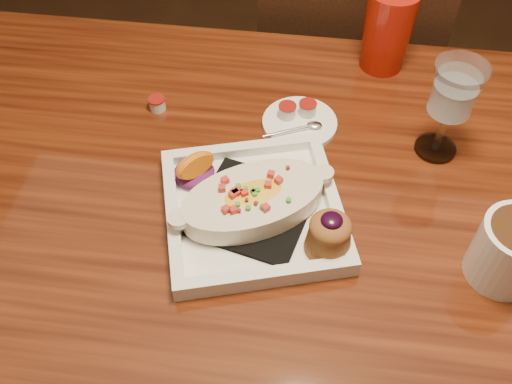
# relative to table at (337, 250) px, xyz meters

# --- Properties ---
(table) EXTENTS (1.50, 0.90, 0.75)m
(table) POSITION_rel_table_xyz_m (0.00, 0.00, 0.00)
(table) COLOR maroon
(table) RESTS_ON floor
(chair_far) EXTENTS (0.42, 0.42, 0.93)m
(chair_far) POSITION_rel_table_xyz_m (-0.00, 0.63, -0.15)
(chair_far) COLOR black
(chair_far) RESTS_ON floor
(plate) EXTENTS (0.32, 0.32, 0.08)m
(plate) POSITION_rel_table_xyz_m (-0.13, -0.02, 0.13)
(plate) COLOR white
(plate) RESTS_ON table
(goblet) EXTENTS (0.08, 0.08, 0.17)m
(goblet) POSITION_rel_table_xyz_m (0.15, 0.16, 0.22)
(goblet) COLOR silver
(goblet) RESTS_ON table
(saucer) EXTENTS (0.13, 0.13, 0.09)m
(saucer) POSITION_rel_table_xyz_m (-0.09, 0.19, 0.11)
(saucer) COLOR white
(saucer) RESTS_ON table
(creamer_loose) EXTENTS (0.03, 0.03, 0.02)m
(creamer_loose) POSITION_rel_table_xyz_m (-0.34, 0.19, 0.11)
(creamer_loose) COLOR silver
(creamer_loose) RESTS_ON table
(red_tumbler) EXTENTS (0.09, 0.09, 0.16)m
(red_tumbler) POSITION_rel_table_xyz_m (0.06, 0.38, 0.18)
(red_tumbler) COLOR #B91B0D
(red_tumbler) RESTS_ON table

